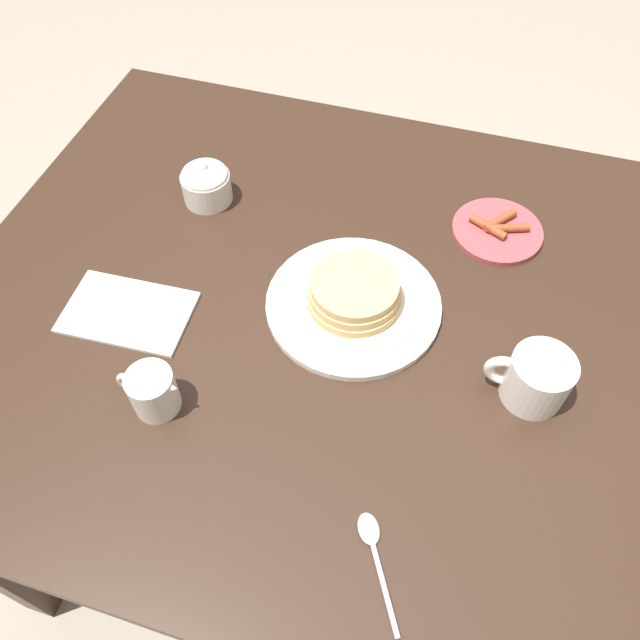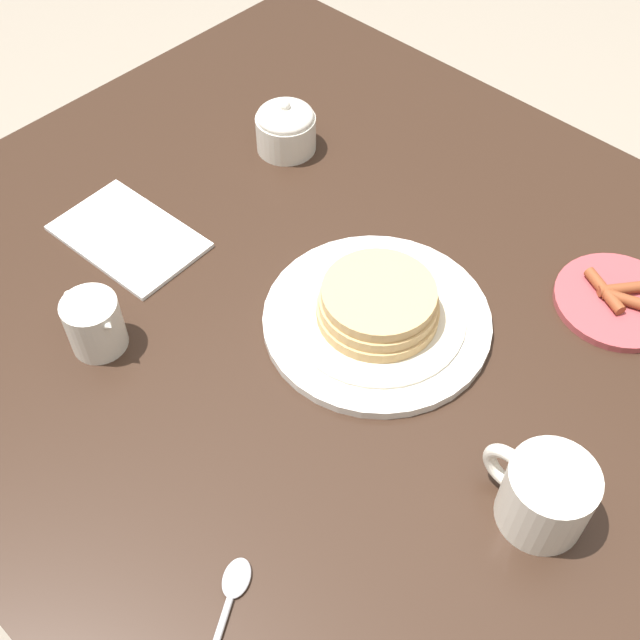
# 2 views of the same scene
# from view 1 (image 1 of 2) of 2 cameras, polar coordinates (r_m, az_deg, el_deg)

# --- Properties ---
(ground_plane) EXTENTS (8.00, 8.00, 0.00)m
(ground_plane) POSITION_cam_1_polar(r_m,az_deg,el_deg) (1.64, 1.29, -15.17)
(ground_plane) COLOR gray
(dining_table) EXTENTS (1.24, 1.00, 0.76)m
(dining_table) POSITION_cam_1_polar(r_m,az_deg,el_deg) (1.07, 1.91, -2.86)
(dining_table) COLOR #332116
(dining_table) RESTS_ON ground_plane
(pancake_plate) EXTENTS (0.27, 0.27, 0.06)m
(pancake_plate) POSITION_cam_1_polar(r_m,az_deg,el_deg) (0.96, 3.11, 1.99)
(pancake_plate) COLOR white
(pancake_plate) RESTS_ON dining_table
(side_plate_bacon) EXTENTS (0.15, 0.15, 0.02)m
(side_plate_bacon) POSITION_cam_1_polar(r_m,az_deg,el_deg) (1.11, 15.91, 7.91)
(side_plate_bacon) COLOR #B2474C
(side_plate_bacon) RESTS_ON dining_table
(coffee_mug) EXTENTS (0.12, 0.09, 0.08)m
(coffee_mug) POSITION_cam_1_polar(r_m,az_deg,el_deg) (0.90, 19.10, -5.04)
(coffee_mug) COLOR silver
(coffee_mug) RESTS_ON dining_table
(creamer_pitcher) EXTENTS (0.10, 0.07, 0.08)m
(creamer_pitcher) POSITION_cam_1_polar(r_m,az_deg,el_deg) (0.88, -15.00, -6.29)
(creamer_pitcher) COLOR silver
(creamer_pitcher) RESTS_ON dining_table
(sugar_bowl) EXTENTS (0.09, 0.09, 0.08)m
(sugar_bowl) POSITION_cam_1_polar(r_m,az_deg,el_deg) (1.13, -10.38, 12.22)
(sugar_bowl) COLOR silver
(sugar_bowl) RESTS_ON dining_table
(napkin) EXTENTS (0.20, 0.13, 0.01)m
(napkin) POSITION_cam_1_polar(r_m,az_deg,el_deg) (1.01, -17.16, 0.70)
(napkin) COLOR white
(napkin) RESTS_ON dining_table
(spoon) EXTENTS (0.09, 0.13, 0.01)m
(spoon) POSITION_cam_1_polar(r_m,az_deg,el_deg) (0.80, 4.99, -20.22)
(spoon) COLOR silver
(spoon) RESTS_ON dining_table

